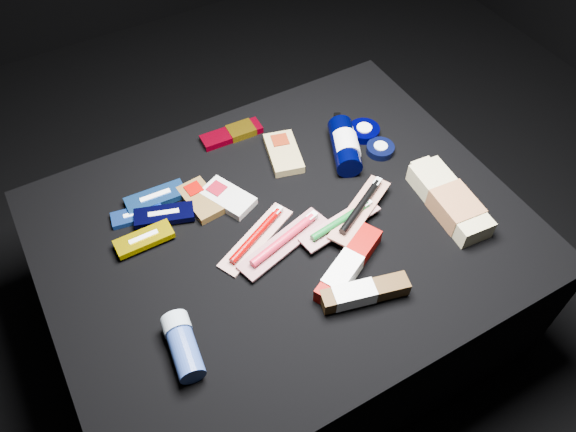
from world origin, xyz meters
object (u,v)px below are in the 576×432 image
bodywash_bottle (450,202)px  deodorant_stick (183,345)px  toothpaste_carton_red (347,268)px  lotion_bottle (345,146)px

bodywash_bottle → deodorant_stick: size_ratio=1.82×
deodorant_stick → bodywash_bottle: bearing=9.3°
deodorant_stick → toothpaste_carton_red: deodorant_stick is taller
bodywash_bottle → toothpaste_carton_red: (-0.28, -0.03, -0.00)m
lotion_bottle → deodorant_stick: size_ratio=1.48×
lotion_bottle → deodorant_stick: 0.58m
lotion_bottle → bodywash_bottle: lotion_bottle is taller
lotion_bottle → bodywash_bottle: bearing=-42.6°
lotion_bottle → toothpaste_carton_red: bearing=-98.4°
deodorant_stick → toothpaste_carton_red: size_ratio=0.65×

